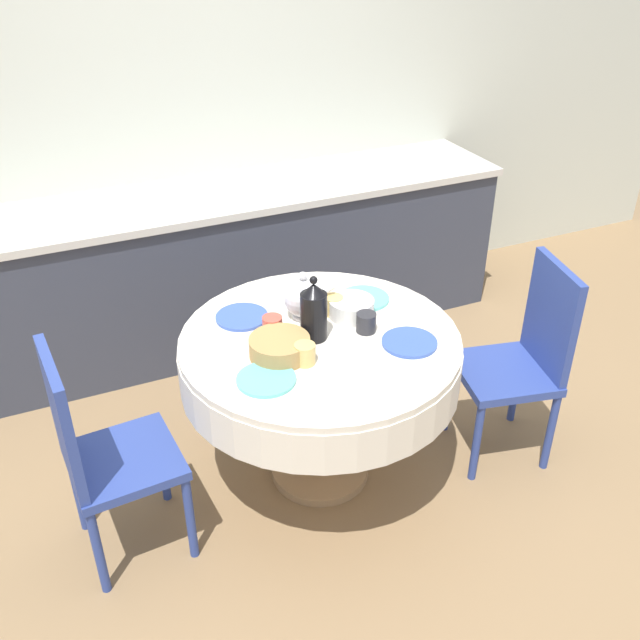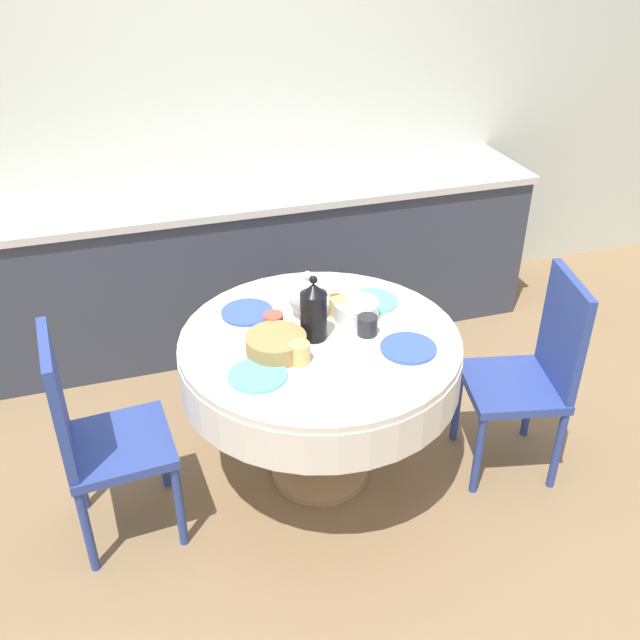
# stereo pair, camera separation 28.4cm
# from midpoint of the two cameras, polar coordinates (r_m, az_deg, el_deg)

# --- Properties ---
(ground_plane) EXTENTS (12.00, 12.00, 0.00)m
(ground_plane) POSITION_cam_midpoint_polar(r_m,az_deg,el_deg) (3.34, -2.49, -12.16)
(ground_plane) COLOR #8E704C
(wall_back) EXTENTS (7.00, 0.05, 2.60)m
(wall_back) POSITION_cam_midpoint_polar(r_m,az_deg,el_deg) (4.13, -11.91, 16.72)
(wall_back) COLOR beige
(wall_back) RESTS_ON ground_plane
(kitchen_counter) EXTENTS (3.24, 0.64, 0.90)m
(kitchen_counter) POSITION_cam_midpoint_polar(r_m,az_deg,el_deg) (4.12, -9.52, 4.21)
(kitchen_counter) COLOR #383D4C
(kitchen_counter) RESTS_ON ground_plane
(dining_table) EXTENTS (1.16, 1.16, 0.74)m
(dining_table) POSITION_cam_midpoint_polar(r_m,az_deg,el_deg) (2.95, -2.76, -3.54)
(dining_table) COLOR tan
(dining_table) RESTS_ON ground_plane
(chair_left) EXTENTS (0.48, 0.48, 0.95)m
(chair_left) POSITION_cam_midpoint_polar(r_m,az_deg,el_deg) (3.25, 13.59, -2.79)
(chair_left) COLOR #2D428E
(chair_left) RESTS_ON ground_plane
(chair_right) EXTENTS (0.43, 0.43, 0.95)m
(chair_right) POSITION_cam_midpoint_polar(r_m,az_deg,el_deg) (2.83, -20.07, -9.86)
(chair_right) COLOR #2D428E
(chair_right) RESTS_ON ground_plane
(plate_near_left) EXTENTS (0.22, 0.22, 0.01)m
(plate_near_left) POSITION_cam_midpoint_polar(r_m,az_deg,el_deg) (2.65, -7.41, -4.83)
(plate_near_left) COLOR #60BCB7
(plate_near_left) RESTS_ON dining_table
(cup_near_left) EXTENTS (0.08, 0.08, 0.08)m
(cup_near_left) POSITION_cam_midpoint_polar(r_m,az_deg,el_deg) (2.71, -4.23, -2.82)
(cup_near_left) COLOR #DBB766
(cup_near_left) RESTS_ON dining_table
(plate_near_right) EXTENTS (0.22, 0.22, 0.01)m
(plate_near_right) POSITION_cam_midpoint_polar(r_m,az_deg,el_deg) (2.84, 4.34, -1.89)
(plate_near_right) COLOR #3856AD
(plate_near_right) RESTS_ON dining_table
(cup_near_right) EXTENTS (0.08, 0.08, 0.08)m
(cup_near_right) POSITION_cam_midpoint_polar(r_m,az_deg,el_deg) (2.90, 0.92, -0.29)
(cup_near_right) COLOR #28282D
(cup_near_right) RESTS_ON dining_table
(plate_far_left) EXTENTS (0.22, 0.22, 0.01)m
(plate_far_left) POSITION_cam_midpoint_polar(r_m,az_deg,el_deg) (3.04, -8.94, 0.16)
(plate_far_left) COLOR #3856AD
(plate_far_left) RESTS_ON dining_table
(cup_far_left) EXTENTS (0.08, 0.08, 0.08)m
(cup_far_left) POSITION_cam_midpoint_polar(r_m,az_deg,el_deg) (2.89, -6.64, -0.57)
(cup_far_left) COLOR #CC4C3D
(cup_far_left) RESTS_ON dining_table
(plate_far_right) EXTENTS (0.22, 0.22, 0.01)m
(plate_far_right) POSITION_cam_midpoint_polar(r_m,az_deg,el_deg) (3.14, 0.96, 1.66)
(plate_far_right) COLOR #60BCB7
(plate_far_right) RESTS_ON dining_table
(cup_far_right) EXTENTS (0.08, 0.08, 0.08)m
(cup_far_right) POSITION_cam_midpoint_polar(r_m,az_deg,el_deg) (3.02, -1.60, 1.11)
(cup_far_right) COLOR #DBB766
(cup_far_right) RESTS_ON dining_table
(coffee_carafe) EXTENTS (0.11, 0.11, 0.28)m
(coffee_carafe) POSITION_cam_midpoint_polar(r_m,az_deg,el_deg) (2.82, -3.40, 0.59)
(coffee_carafe) COLOR black
(coffee_carafe) RESTS_ON dining_table
(teapot) EXTENTS (0.23, 0.17, 0.21)m
(teapot) POSITION_cam_midpoint_polar(r_m,az_deg,el_deg) (2.97, -4.10, 1.71)
(teapot) COLOR white
(teapot) RESTS_ON dining_table
(bread_basket) EXTENTS (0.24, 0.24, 0.08)m
(bread_basket) POSITION_cam_midpoint_polar(r_m,az_deg,el_deg) (2.76, -6.20, -2.26)
(bread_basket) COLOR #AD844C
(bread_basket) RESTS_ON dining_table
(fruit_bowl) EXTENTS (0.19, 0.19, 0.08)m
(fruit_bowl) POSITION_cam_midpoint_polar(r_m,az_deg,el_deg) (3.00, -0.17, 0.89)
(fruit_bowl) COLOR silver
(fruit_bowl) RESTS_ON dining_table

